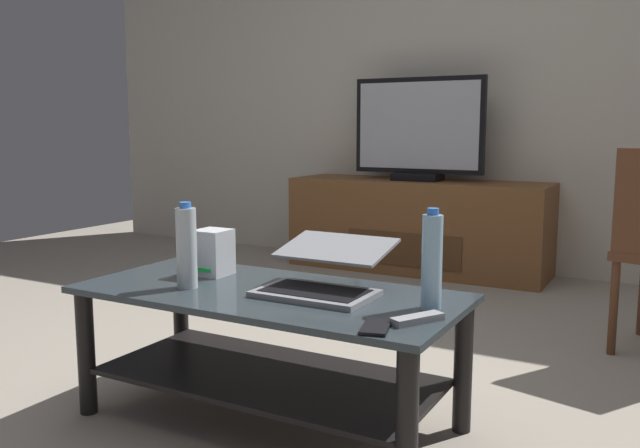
% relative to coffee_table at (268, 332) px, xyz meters
% --- Properties ---
extents(ground_plane, '(7.68, 7.68, 0.00)m').
position_rel_coffee_table_xyz_m(ground_plane, '(-0.13, 0.29, -0.31)').
color(ground_plane, '#9E9384').
extents(back_wall, '(6.40, 0.12, 2.80)m').
position_rel_coffee_table_xyz_m(back_wall, '(-0.13, 2.83, 1.09)').
color(back_wall, beige).
rests_on(back_wall, ground).
extents(coffee_table, '(1.27, 0.59, 0.45)m').
position_rel_coffee_table_xyz_m(coffee_table, '(0.00, 0.00, 0.00)').
color(coffee_table, '#2D383D').
rests_on(coffee_table, ground).
extents(media_cabinet, '(1.76, 0.53, 0.62)m').
position_rel_coffee_table_xyz_m(media_cabinet, '(-0.42, 2.51, 0.00)').
color(media_cabinet, brown).
rests_on(media_cabinet, ground).
extents(television, '(0.90, 0.20, 0.69)m').
position_rel_coffee_table_xyz_m(television, '(-0.42, 2.49, 0.64)').
color(television, black).
rests_on(television, media_cabinet).
extents(laptop, '(0.37, 0.38, 0.16)m').
position_rel_coffee_table_xyz_m(laptop, '(0.17, 0.07, 0.20)').
color(laptop, gray).
rests_on(laptop, coffee_table).
extents(router_box, '(0.12, 0.12, 0.16)m').
position_rel_coffee_table_xyz_m(router_box, '(-0.30, 0.10, 0.22)').
color(router_box, silver).
rests_on(router_box, coffee_table).
extents(water_bottle_near, '(0.06, 0.06, 0.30)m').
position_rel_coffee_table_xyz_m(water_bottle_near, '(0.54, 0.05, 0.28)').
color(water_bottle_near, '#99C6E5').
rests_on(water_bottle_near, coffee_table).
extents(water_bottle_far, '(0.07, 0.07, 0.29)m').
position_rel_coffee_table_xyz_m(water_bottle_far, '(-0.25, -0.10, 0.28)').
color(water_bottle_far, silver).
rests_on(water_bottle_far, coffee_table).
extents(cell_phone, '(0.10, 0.15, 0.01)m').
position_rel_coffee_table_xyz_m(cell_phone, '(0.48, -0.21, 0.15)').
color(cell_phone, black).
rests_on(cell_phone, coffee_table).
extents(tv_remote, '(0.12, 0.16, 0.02)m').
position_rel_coffee_table_xyz_m(tv_remote, '(0.56, -0.11, 0.15)').
color(tv_remote, '#99999E').
rests_on(tv_remote, coffee_table).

